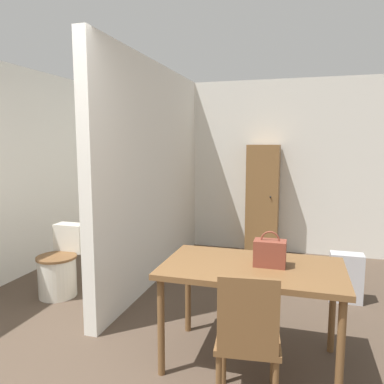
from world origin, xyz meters
TOP-DOWN VIEW (x-y plane):
  - wall_back at (0.00, 4.19)m, footprint 4.96×0.12m
  - wall_left at (-2.04, 2.07)m, footprint 0.12×5.13m
  - partition_wall at (-0.42, 2.65)m, footprint 0.12×2.97m
  - dining_table at (0.91, 1.18)m, footprint 1.28×0.76m
  - wooden_chair at (0.96, 0.67)m, footprint 0.42×0.42m
  - toilet at (-1.20, 1.87)m, footprint 0.41×0.56m
  - handbag at (1.03, 1.20)m, footprint 0.22×0.13m
  - wooden_cabinet at (0.71, 3.94)m, footprint 0.45×0.36m
  - space_heater at (1.70, 2.52)m, footprint 0.32×0.18m

SIDE VIEW (x-z plane):
  - space_heater at x=1.70m, z-range 0.00..0.50m
  - toilet at x=-1.20m, z-range -0.07..0.65m
  - wooden_chair at x=0.96m, z-range 0.03..0.91m
  - dining_table at x=0.91m, z-range 0.29..1.03m
  - wooden_cabinet at x=0.71m, z-range 0.00..1.58m
  - handbag at x=1.03m, z-range 0.71..0.97m
  - wall_back at x=0.00m, z-range 0.00..2.50m
  - wall_left at x=-2.04m, z-range 0.00..2.50m
  - partition_wall at x=-0.42m, z-range 0.00..2.50m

